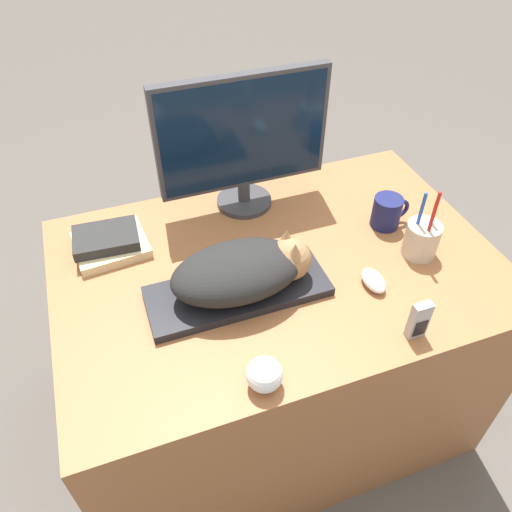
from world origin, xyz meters
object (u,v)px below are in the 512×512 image
keyboard (238,291)px  cat (246,269)px  pen_cup (422,239)px  coffee_mug (387,212)px  baseball (264,374)px  book_stack (109,242)px  computer_mouse (374,280)px  monitor (243,138)px  phone (419,321)px

keyboard → cat: cat is taller
cat → pen_cup: 0.49m
coffee_mug → baseball: (-0.51, -0.38, -0.01)m
book_stack → computer_mouse: bearing=-31.0°
cat → monitor: bearing=72.2°
computer_mouse → baseball: (-0.36, -0.18, 0.02)m
keyboard → phone: size_ratio=4.41×
pen_cup → baseball: pen_cup is taller
pen_cup → book_stack: pen_cup is taller
monitor → book_stack: 0.46m
baseball → pen_cup: bearing=24.5°
monitor → coffee_mug: 0.46m
baseball → phone: bearing=1.2°
monitor → pen_cup: 0.55m
coffee_mug → phone: bearing=-110.8°
computer_mouse → coffee_mug: size_ratio=0.77×
phone → cat: bearing=141.3°
computer_mouse → book_stack: size_ratio=0.43×
cat → phone: (0.32, -0.26, -0.03)m
cat → pen_cup: pen_cup is taller
baseball → book_stack: 0.60m
pen_cup → baseball: size_ratio=2.79×
phone → coffee_mug: bearing=69.2°
cat → baseball: 0.27m
keyboard → book_stack: book_stack is taller
computer_mouse → monitor: bearing=114.4°
pen_cup → baseball: (-0.54, -0.24, -0.01)m
coffee_mug → cat: bearing=-165.9°
monitor → baseball: 0.66m
book_stack → phone: bearing=-40.9°
baseball → phone: phone is taller
coffee_mug → book_stack: size_ratio=0.56×
keyboard → baseball: baseball is taller
baseball → computer_mouse: bearing=26.4°
pen_cup → phone: (-0.16, -0.24, -0.00)m
computer_mouse → baseball: bearing=-153.6°
book_stack → keyboard: bearing=-45.3°
keyboard → pen_cup: 0.51m
monitor → book_stack: size_ratio=2.42×
baseball → coffee_mug: bearing=36.5°
cat → coffee_mug: cat is taller
monitor → coffee_mug: monitor is taller
cat → phone: cat is taller
keyboard → baseball: size_ratio=5.78×
baseball → cat: bearing=79.0°
baseball → book_stack: (-0.25, 0.54, -0.01)m
keyboard → book_stack: bearing=134.7°
keyboard → computer_mouse: 0.34m
keyboard → cat: 0.07m
monitor → pen_cup: bearing=-44.8°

